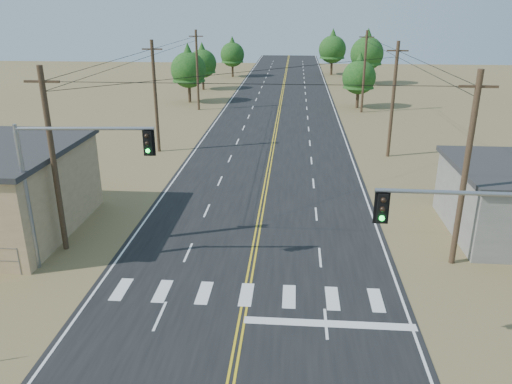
# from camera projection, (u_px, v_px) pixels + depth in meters

# --- Properties ---
(road) EXTENTS (15.00, 200.00, 0.02)m
(road) POSITION_uv_depth(u_px,v_px,m) (270.00, 160.00, 43.90)
(road) COLOR black
(road) RESTS_ON ground
(utility_pole_left_near) EXTENTS (1.80, 0.30, 10.00)m
(utility_pole_left_near) POSITION_uv_depth(u_px,v_px,m) (53.00, 161.00, 26.07)
(utility_pole_left_near) COLOR #4C3826
(utility_pole_left_near) RESTS_ON ground
(utility_pole_left_mid) EXTENTS (1.80, 0.30, 10.00)m
(utility_pole_left_mid) POSITION_uv_depth(u_px,v_px,m) (155.00, 96.00, 44.75)
(utility_pole_left_mid) COLOR #4C3826
(utility_pole_left_mid) RESTS_ON ground
(utility_pole_left_far) EXTENTS (1.80, 0.30, 10.00)m
(utility_pole_left_far) POSITION_uv_depth(u_px,v_px,m) (197.00, 70.00, 63.43)
(utility_pole_left_far) COLOR #4C3826
(utility_pole_left_far) RESTS_ON ground
(utility_pole_right_near) EXTENTS (1.80, 0.30, 10.00)m
(utility_pole_right_near) POSITION_uv_depth(u_px,v_px,m) (466.00, 170.00, 24.53)
(utility_pole_right_near) COLOR #4C3826
(utility_pole_right_near) RESTS_ON ground
(utility_pole_right_mid) EXTENTS (1.80, 0.30, 10.00)m
(utility_pole_right_mid) POSITION_uv_depth(u_px,v_px,m) (393.00, 99.00, 43.21)
(utility_pole_right_mid) COLOR #4C3826
(utility_pole_right_mid) RESTS_ON ground
(utility_pole_right_far) EXTENTS (1.80, 0.30, 10.00)m
(utility_pole_right_far) POSITION_uv_depth(u_px,v_px,m) (364.00, 71.00, 61.89)
(utility_pole_right_far) COLOR #4C3826
(utility_pole_right_far) RESTS_ON ground
(signal_mast_left) EXTENTS (6.62, 0.79, 7.54)m
(signal_mast_left) POSITION_uv_depth(u_px,v_px,m) (62.00, 173.00, 24.07)
(signal_mast_left) COLOR gray
(signal_mast_left) RESTS_ON ground
(signal_mast_right) EXTENTS (6.29, 0.42, 7.00)m
(signal_mast_right) POSITION_uv_depth(u_px,v_px,m) (497.00, 249.00, 17.30)
(signal_mast_right) COLOR gray
(signal_mast_right) RESTS_ON ground
(tree_left_near) EXTENTS (4.87, 4.87, 8.11)m
(tree_left_near) POSITION_uv_depth(u_px,v_px,m) (188.00, 66.00, 68.53)
(tree_left_near) COLOR #3F2D1E
(tree_left_near) RESTS_ON ground
(tree_left_mid) EXTENTS (4.48, 4.48, 7.46)m
(tree_left_mid) POSITION_uv_depth(u_px,v_px,m) (202.00, 61.00, 79.53)
(tree_left_mid) COLOR #3F2D1E
(tree_left_mid) RESTS_ON ground
(tree_left_far) EXTENTS (4.52, 4.52, 7.53)m
(tree_left_far) POSITION_uv_depth(u_px,v_px,m) (232.00, 52.00, 94.07)
(tree_left_far) COLOR #3F2D1E
(tree_left_far) RESTS_ON ground
(tree_right_near) EXTENTS (4.36, 4.36, 7.26)m
(tree_right_near) POSITION_uv_depth(u_px,v_px,m) (359.00, 74.00, 64.90)
(tree_right_near) COLOR #3F2D1E
(tree_right_near) RESTS_ON ground
(tree_right_mid) EXTENTS (5.60, 5.60, 9.33)m
(tree_right_mid) POSITION_uv_depth(u_px,v_px,m) (367.00, 50.00, 84.60)
(tree_right_mid) COLOR #3F2D1E
(tree_right_mid) RESTS_ON ground
(tree_right_far) EXTENTS (5.26, 5.26, 8.77)m
(tree_right_far) POSITION_uv_depth(u_px,v_px,m) (333.00, 47.00, 96.77)
(tree_right_far) COLOR #3F2D1E
(tree_right_far) RESTS_ON ground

